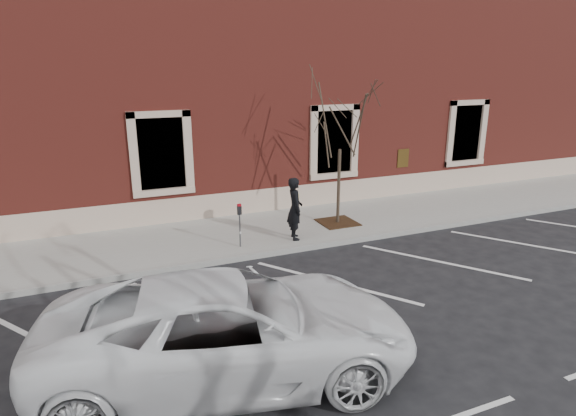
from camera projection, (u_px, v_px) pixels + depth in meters
name	position (u px, v px, depth m)	size (l,w,h in m)	color
ground	(296.00, 251.00, 13.48)	(120.00, 120.00, 0.00)	#28282B
sidewalk_near	(274.00, 230.00, 15.01)	(40.00, 3.50, 0.15)	#ADADA3
curb_near	(297.00, 249.00, 13.42)	(40.00, 0.12, 0.15)	#9E9E99
parking_stripes	(333.00, 282.00, 11.54)	(28.00, 4.40, 0.01)	silver
building_civic	(218.00, 92.00, 19.18)	(40.00, 8.62, 8.00)	maroon
man	(295.00, 209.00, 13.79)	(0.66, 0.43, 1.82)	black
parking_meter	(240.00, 217.00, 13.17)	(0.11, 0.09, 1.23)	#595B60
tree_grate	(338.00, 222.00, 15.44)	(1.15, 1.15, 0.03)	#3A2312
sapling	(340.00, 128.00, 14.58)	(2.59, 2.59, 4.32)	#3E3626
white_truck	(230.00, 328.00, 7.93)	(2.82, 6.11, 1.70)	white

